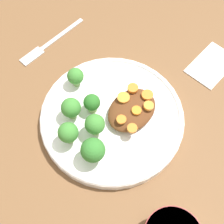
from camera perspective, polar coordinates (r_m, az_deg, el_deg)
The scene contains 18 objects.
ground_plane at distance 0.64m, azimuth 0.00°, elevation -1.52°, with size 4.00×4.00×0.00m, color brown.
plate at distance 0.63m, azimuth 0.00°, elevation -0.95°, with size 0.29×0.29×0.03m.
stew_mound at distance 0.62m, azimuth 3.63°, elevation 0.40°, with size 0.11×0.08×0.03m, color #5B3319.
broccoli_floret_0 at distance 0.60m, azimuth -7.50°, elevation 0.69°, with size 0.04×0.04×0.05m.
broccoli_floret_1 at distance 0.56m, azimuth -3.50°, elevation -7.03°, with size 0.05×0.05×0.06m.
broccoli_floret_2 at distance 0.61m, azimuth -3.70°, elevation 1.63°, with size 0.03×0.03×0.05m.
broccoli_floret_3 at distance 0.58m, azimuth -3.09°, elevation -2.38°, with size 0.04×0.04×0.05m.
broccoli_floret_4 at distance 0.65m, azimuth -6.69°, elevation 6.45°, with size 0.03×0.03×0.04m.
broccoli_floret_5 at distance 0.58m, azimuth -8.01°, elevation -3.82°, with size 0.04×0.04×0.06m.
carrot_slice_0 at distance 0.62m, azimuth 3.88°, elevation 4.33°, with size 0.02×0.02×0.01m, color orange.
carrot_slice_1 at distance 0.62m, azimuth 6.48°, elevation 3.12°, with size 0.02×0.02×0.01m, color orange.
carrot_slice_2 at distance 0.59m, azimuth 1.72°, elevation -1.37°, with size 0.02×0.02×0.00m, color orange.
carrot_slice_3 at distance 0.61m, azimuth 6.71°, elevation 1.14°, with size 0.02×0.02×0.01m, color orange.
carrot_slice_4 at distance 0.61m, azimuth 2.25°, elevation 2.56°, with size 0.02×0.02×0.00m, color orange.
carrot_slice_5 at distance 0.60m, azimuth 4.50°, elevation 0.28°, with size 0.02×0.02×0.00m, color orange.
carrot_slice_6 at distance 0.58m, azimuth 3.71°, elevation -2.98°, with size 0.02×0.02×0.01m, color orange.
fork at distance 0.77m, azimuth -11.80°, elevation 11.96°, with size 0.19×0.03×0.01m.
napkin at distance 0.75m, azimuth 17.79°, elevation 8.25°, with size 0.12×0.08×0.01m.
Camera 1 is at (-0.22, -0.19, 0.57)m, focal length 50.00 mm.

